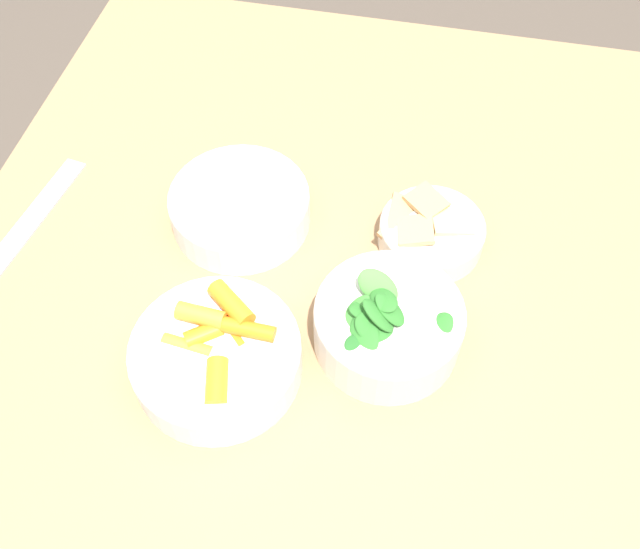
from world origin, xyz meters
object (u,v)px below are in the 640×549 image
at_px(bowl_greens, 388,324).
at_px(bowl_beans_hotdog, 240,208).
at_px(ruler, 23,231).
at_px(bowl_cookies, 431,231).
at_px(bowl_carrots, 217,355).

xyz_separation_m(bowl_greens, bowl_beans_hotdog, (0.14, 0.21, -0.01)).
bearing_deg(ruler, bowl_cookies, -79.99).
relative_size(bowl_cookies, ruler, 0.50).
height_order(bowl_greens, bowl_beans_hotdog, bowl_greens).
height_order(bowl_greens, ruler, bowl_greens).
xyz_separation_m(bowl_carrots, bowl_greens, (0.07, -0.17, 0.01)).
bearing_deg(bowl_beans_hotdog, ruler, 105.81).
height_order(bowl_cookies, ruler, bowl_cookies).
relative_size(bowl_beans_hotdog, bowl_cookies, 1.34).
xyz_separation_m(bowl_carrots, bowl_beans_hotdog, (0.21, 0.03, -0.00)).
height_order(bowl_greens, bowl_cookies, bowl_greens).
bearing_deg(ruler, bowl_beans_hotdog, -74.19).
bearing_deg(bowl_carrots, ruler, 65.86).
bearing_deg(bowl_carrots, bowl_cookies, -42.77).
distance_m(bowl_beans_hotdog, bowl_cookies, 0.24).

